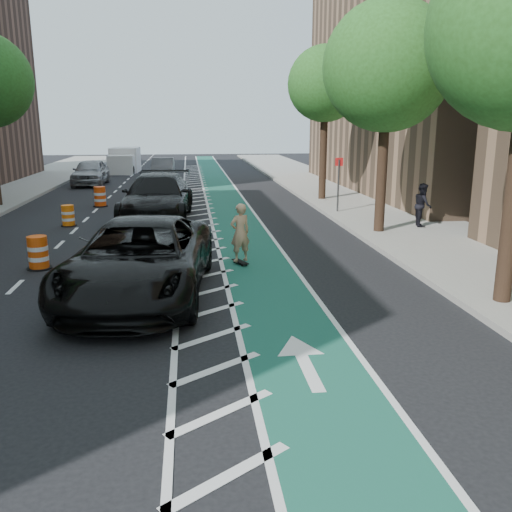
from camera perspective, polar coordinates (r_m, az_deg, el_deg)
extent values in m
plane|color=black|center=(11.77, -12.26, -6.08)|extent=(120.00, 120.00, 0.00)
cube|color=#195843|center=(21.48, -1.95, 3.28)|extent=(2.00, 90.00, 0.01)
cube|color=silver|center=(21.40, -5.96, 3.17)|extent=(1.40, 90.00, 0.01)
cube|color=gray|center=(22.96, 14.46, 3.71)|extent=(5.00, 90.00, 0.15)
cube|color=gray|center=(22.18, 8.55, 3.67)|extent=(0.12, 90.00, 0.16)
cube|color=#84664C|center=(35.51, 22.19, 21.91)|extent=(14.00, 22.00, 19.00)
cylinder|color=#382619|center=(13.05, 24.32, 4.92)|extent=(0.36, 0.36, 4.40)
cylinder|color=#382619|center=(20.27, 12.62, 8.58)|extent=(0.36, 0.36, 4.40)
sphere|color=#25521B|center=(20.28, 13.18, 18.76)|extent=(4.20, 4.20, 4.20)
cylinder|color=#382619|center=(27.91, 7.11, 10.17)|extent=(0.36, 0.36, 4.40)
sphere|color=#25521B|center=(27.92, 7.34, 17.56)|extent=(4.20, 4.20, 4.20)
cylinder|color=#4C4C4C|center=(24.07, 8.65, 7.15)|extent=(0.08, 0.08, 2.40)
cube|color=red|center=(23.97, 8.75, 9.77)|extent=(0.35, 0.02, 0.35)
cube|color=black|center=(15.50, -1.67, -0.60)|extent=(0.45, 0.73, 0.03)
cylinder|color=black|center=(15.69, -2.30, -0.63)|extent=(0.05, 0.06, 0.05)
cylinder|color=black|center=(15.75, -1.83, -0.57)|extent=(0.05, 0.06, 0.05)
cylinder|color=black|center=(15.28, -1.50, -1.02)|extent=(0.05, 0.06, 0.05)
cylinder|color=black|center=(15.35, -1.02, -0.95)|extent=(0.05, 0.06, 0.05)
imported|color=tan|center=(15.31, -1.69, 2.47)|extent=(0.71, 0.60, 1.67)
imported|color=black|center=(12.77, -12.12, -0.31)|extent=(3.65, 6.70, 1.78)
imported|color=black|center=(22.88, -10.33, 6.09)|extent=(3.11, 6.65, 1.88)
imported|color=#98989D|center=(37.08, -17.03, 8.45)|extent=(2.00, 4.88, 1.66)
imported|color=#57575C|center=(40.32, -9.77, 9.09)|extent=(1.58, 4.43, 1.45)
imported|color=black|center=(21.31, 17.13, 5.17)|extent=(0.76, 0.90, 1.61)
cube|color=white|center=(46.34, -13.59, 9.83)|extent=(2.25, 3.20, 1.96)
cube|color=white|center=(44.04, -13.99, 9.29)|extent=(2.01, 1.63, 1.47)
cylinder|color=black|center=(43.82, -15.19, 8.68)|extent=(0.27, 0.69, 0.69)
cylinder|color=black|center=(43.56, -12.88, 8.79)|extent=(0.27, 0.69, 0.69)
cylinder|color=black|center=(47.29, -14.48, 9.07)|extent=(0.27, 0.69, 0.69)
cylinder|color=black|center=(47.05, -12.33, 9.17)|extent=(0.27, 0.69, 0.69)
cylinder|color=#EB4E0C|center=(16.11, -21.96, 0.33)|extent=(0.53, 0.53, 0.92)
cylinder|color=silver|center=(16.15, -21.91, -0.20)|extent=(0.54, 0.54, 0.12)
cylinder|color=silver|center=(16.08, -22.00, 0.79)|extent=(0.54, 0.54, 0.12)
cylinder|color=black|center=(16.21, -21.82, -1.18)|extent=(0.68, 0.68, 0.04)
cylinder|color=orange|center=(22.46, -19.17, 4.04)|extent=(0.48, 0.48, 0.83)
cylinder|color=silver|center=(22.48, -19.14, 3.69)|extent=(0.49, 0.49, 0.11)
cylinder|color=silver|center=(22.44, -19.20, 4.34)|extent=(0.49, 0.49, 0.11)
cylinder|color=black|center=(22.52, -19.09, 3.05)|extent=(0.61, 0.61, 0.04)
cylinder|color=#FF490D|center=(27.31, -16.10, 6.03)|extent=(0.55, 0.55, 0.96)
cylinder|color=silver|center=(27.34, -16.08, 5.70)|extent=(0.56, 0.56, 0.13)
cylinder|color=silver|center=(27.30, -16.12, 6.32)|extent=(0.56, 0.56, 0.13)
cylinder|color=black|center=(27.38, -16.04, 5.08)|extent=(0.70, 0.70, 0.04)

